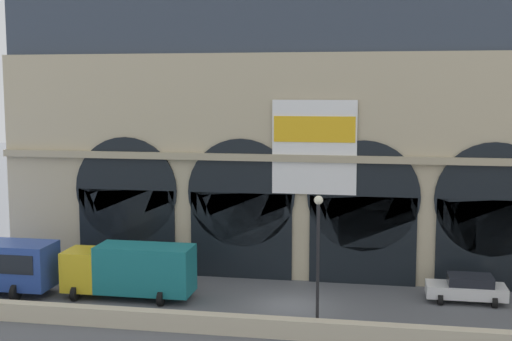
% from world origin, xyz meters
% --- Properties ---
extents(ground_plane, '(200.00, 200.00, 0.00)m').
position_xyz_m(ground_plane, '(0.00, 0.00, 0.00)').
color(ground_plane, '#54565B').
extents(quay_parapet_wall, '(90.00, 0.70, 0.95)m').
position_xyz_m(quay_parapet_wall, '(0.00, -4.93, 0.47)').
color(quay_parapet_wall, beige).
rests_on(quay_parapet_wall, ground).
extents(station_building, '(39.57, 4.46, 18.24)m').
position_xyz_m(station_building, '(0.04, 7.03, 8.77)').
color(station_building, '#BCAD8C').
rests_on(station_building, ground).
extents(box_truck_midwest, '(7.50, 2.91, 3.12)m').
position_xyz_m(box_truck_midwest, '(-9.22, -0.34, 1.70)').
color(box_truck_midwest, gold).
rests_on(box_truck_midwest, ground).
extents(car_mideast, '(4.40, 2.22, 1.55)m').
position_xyz_m(car_mideast, '(9.76, 2.39, 0.80)').
color(car_mideast, white).
rests_on(car_mideast, ground).
extents(street_lamp_quayside, '(0.44, 0.44, 6.90)m').
position_xyz_m(street_lamp_quayside, '(1.87, -4.13, 4.41)').
color(street_lamp_quayside, black).
rests_on(street_lamp_quayside, ground).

